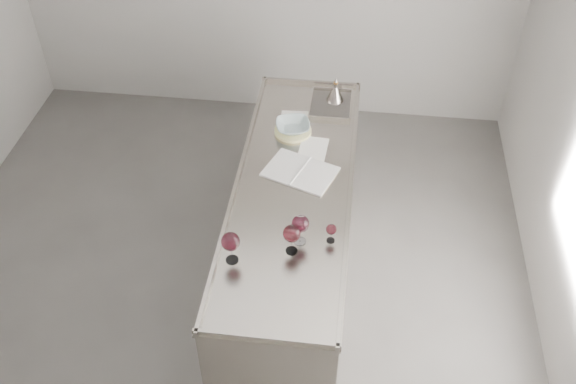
# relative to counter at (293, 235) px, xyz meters

# --- Properties ---
(room_shell) EXTENTS (4.54, 5.04, 2.84)m
(room_shell) POSITION_rel_counter_xyz_m (-0.50, -0.30, 0.93)
(room_shell) COLOR #4E4C49
(room_shell) RESTS_ON ground
(counter) EXTENTS (0.77, 2.42, 0.97)m
(counter) POSITION_rel_counter_xyz_m (0.00, 0.00, 0.00)
(counter) COLOR gray
(counter) RESTS_ON ground
(wine_glass_left) EXTENTS (0.11, 0.11, 0.21)m
(wine_glass_left) POSITION_rel_counter_xyz_m (-0.28, -0.68, 0.62)
(wine_glass_left) COLOR white
(wine_glass_left) RESTS_ON counter
(wine_glass_middle) EXTENTS (0.10, 0.10, 0.20)m
(wine_glass_middle) POSITION_rel_counter_xyz_m (0.10, -0.49, 0.61)
(wine_glass_middle) COLOR white
(wine_glass_middle) RESTS_ON counter
(wine_glass_right) EXTENTS (0.10, 0.10, 0.20)m
(wine_glass_right) POSITION_rel_counter_xyz_m (0.06, -0.57, 0.61)
(wine_glass_right) COLOR white
(wine_glass_right) RESTS_ON counter
(wine_glass_small) EXTENTS (0.06, 0.06, 0.13)m
(wine_glass_small) POSITION_rel_counter_xyz_m (0.27, -0.46, 0.56)
(wine_glass_small) COLOR white
(wine_glass_small) RESTS_ON counter
(notebook) EXTENTS (0.53, 0.45, 0.02)m
(notebook) POSITION_rel_counter_xyz_m (0.03, 0.13, 0.47)
(notebook) COLOR silver
(notebook) RESTS_ON counter
(loose_paper_top) EXTENTS (0.21, 0.28, 0.00)m
(loose_paper_top) POSITION_rel_counter_xyz_m (0.09, 0.38, 0.47)
(loose_paper_top) COLOR silver
(loose_paper_top) RESTS_ON counter
(loose_paper_under) EXTENTS (0.21, 0.29, 0.00)m
(loose_paper_under) POSITION_rel_counter_xyz_m (-0.07, 0.67, 0.47)
(loose_paper_under) COLOR silver
(loose_paper_under) RESTS_ON counter
(trivet) EXTENTS (0.29, 0.29, 0.02)m
(trivet) POSITION_rel_counter_xyz_m (-0.07, 0.56, 0.48)
(trivet) COLOR beige
(trivet) RESTS_ON counter
(ceramic_bowl) EXTENTS (0.29, 0.29, 0.06)m
(ceramic_bowl) POSITION_rel_counter_xyz_m (-0.07, 0.56, 0.52)
(ceramic_bowl) COLOR #96ABAE
(ceramic_bowl) RESTS_ON trivet
(wine_funnel) EXTENTS (0.14, 0.14, 0.20)m
(wine_funnel) POSITION_rel_counter_xyz_m (0.20, 0.99, 0.53)
(wine_funnel) COLOR gray
(wine_funnel) RESTS_ON counter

